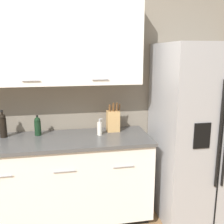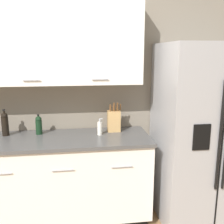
{
  "view_description": "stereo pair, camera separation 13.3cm",
  "coord_description": "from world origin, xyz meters",
  "px_view_note": "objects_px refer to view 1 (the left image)",
  "views": [
    {
      "loc": [
        0.4,
        -1.79,
        1.75
      ],
      "look_at": [
        0.89,
        0.78,
        1.17
      ],
      "focal_mm": 42.0,
      "sensor_mm": 36.0,
      "label": 1
    },
    {
      "loc": [
        0.53,
        -1.81,
        1.75
      ],
      "look_at": [
        0.89,
        0.78,
        1.17
      ],
      "focal_mm": 42.0,
      "sensor_mm": 36.0,
      "label": 2
    }
  ],
  "objects_px": {
    "oil_bottle": "(38,126)",
    "wine_bottle": "(3,125)",
    "knife_block": "(113,120)",
    "soap_dispenser": "(100,128)",
    "refrigerator": "(200,132)"
  },
  "relations": [
    {
      "from": "knife_block",
      "to": "wine_bottle",
      "type": "xyz_separation_m",
      "value": [
        -1.14,
        -0.0,
        0.01
      ]
    },
    {
      "from": "oil_bottle",
      "to": "wine_bottle",
      "type": "bearing_deg",
      "value": -179.34
    },
    {
      "from": "soap_dispenser",
      "to": "oil_bottle",
      "type": "relative_size",
      "value": 0.83
    },
    {
      "from": "refrigerator",
      "to": "soap_dispenser",
      "type": "xyz_separation_m",
      "value": [
        -1.07,
        0.13,
        0.06
      ]
    },
    {
      "from": "knife_block",
      "to": "soap_dispenser",
      "type": "bearing_deg",
      "value": -146.56
    },
    {
      "from": "wine_bottle",
      "to": "oil_bottle",
      "type": "distance_m",
      "value": 0.34
    },
    {
      "from": "knife_block",
      "to": "wine_bottle",
      "type": "relative_size",
      "value": 1.15
    },
    {
      "from": "soap_dispenser",
      "to": "wine_bottle",
      "type": "bearing_deg",
      "value": 173.72
    },
    {
      "from": "wine_bottle",
      "to": "oil_bottle",
      "type": "relative_size",
      "value": 1.32
    },
    {
      "from": "refrigerator",
      "to": "oil_bottle",
      "type": "relative_size",
      "value": 8.72
    },
    {
      "from": "wine_bottle",
      "to": "soap_dispenser",
      "type": "relative_size",
      "value": 1.59
    },
    {
      "from": "refrigerator",
      "to": "oil_bottle",
      "type": "xyz_separation_m",
      "value": [
        -1.71,
        0.24,
        0.09
      ]
    },
    {
      "from": "wine_bottle",
      "to": "soap_dispenser",
      "type": "height_order",
      "value": "wine_bottle"
    },
    {
      "from": "wine_bottle",
      "to": "oil_bottle",
      "type": "xyz_separation_m",
      "value": [
        0.34,
        0.0,
        -0.03
      ]
    },
    {
      "from": "refrigerator",
      "to": "soap_dispenser",
      "type": "relative_size",
      "value": 10.54
    }
  ]
}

